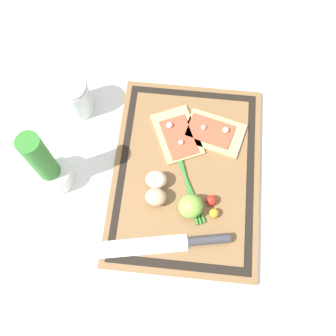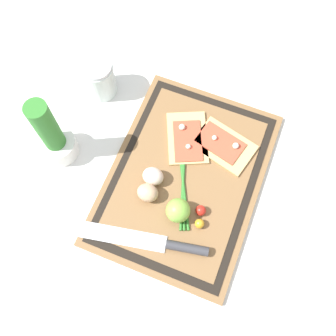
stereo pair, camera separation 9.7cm
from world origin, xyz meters
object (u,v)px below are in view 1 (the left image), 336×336
at_px(pizza_slice_far, 177,135).
at_px(knife, 186,242).
at_px(pizza_slice_near, 213,132).
at_px(egg_pink, 156,180).
at_px(cherry_tomato_red, 211,200).
at_px(lime, 191,206).
at_px(herb_pot, 47,168).
at_px(cherry_tomato_yellow, 214,213).
at_px(sauce_jar, 75,99).
at_px(egg_brown, 156,197).

bearing_deg(pizza_slice_far, knife, -170.74).
relative_size(pizza_slice_near, egg_pink, 3.25).
bearing_deg(egg_pink, pizza_slice_near, -41.22).
xyz_separation_m(egg_pink, cherry_tomato_red, (-0.04, -0.14, -0.01)).
bearing_deg(pizza_slice_near, lime, 168.24).
relative_size(pizza_slice_near, herb_pot, 0.77).
bearing_deg(pizza_slice_far, egg_pink, 163.57).
xyz_separation_m(pizza_slice_far, herb_pot, (-0.15, 0.30, 0.06)).
distance_m(pizza_slice_near, cherry_tomato_red, 0.19).
relative_size(pizza_slice_near, cherry_tomato_red, 6.62).
xyz_separation_m(cherry_tomato_yellow, sauce_jar, (0.27, 0.38, 0.02)).
height_order(egg_pink, sauce_jar, sauce_jar).
xyz_separation_m(pizza_slice_far, lime, (-0.20, -0.05, 0.02)).
height_order(pizza_slice_near, cherry_tomato_red, cherry_tomato_red).
relative_size(pizza_slice_far, herb_pot, 0.80).
height_order(pizza_slice_near, egg_brown, egg_brown).
height_order(pizza_slice_near, egg_pink, egg_pink).
relative_size(knife, cherry_tomato_yellow, 13.57).
distance_m(pizza_slice_far, sauce_jar, 0.29).
height_order(pizza_slice_near, lime, lime).
height_order(pizza_slice_near, herb_pot, herb_pot).
distance_m(herb_pot, sauce_jar, 0.21).
height_order(pizza_slice_near, cherry_tomato_yellow, same).
bearing_deg(herb_pot, pizza_slice_near, -67.49).
bearing_deg(sauce_jar, herb_pot, 174.62).
height_order(pizza_slice_far, herb_pot, herb_pot).
height_order(lime, cherry_tomato_yellow, lime).
distance_m(cherry_tomato_red, herb_pot, 0.40).
bearing_deg(herb_pot, cherry_tomato_yellow, -98.00).
bearing_deg(egg_brown, knife, -140.42).
bearing_deg(pizza_slice_far, sauce_jar, 77.00).
bearing_deg(sauce_jar, egg_pink, -130.00).
bearing_deg(cherry_tomato_yellow, knife, 140.78).
bearing_deg(herb_pot, pizza_slice_far, -63.94).
xyz_separation_m(pizza_slice_near, herb_pot, (-0.16, 0.39, 0.06)).
height_order(pizza_slice_far, cherry_tomato_red, cherry_tomato_red).
xyz_separation_m(herb_pot, sauce_jar, (0.21, -0.02, -0.03)).
height_order(cherry_tomato_red, cherry_tomato_yellow, cherry_tomato_red).
height_order(egg_brown, egg_pink, same).
bearing_deg(sauce_jar, pizza_slice_near, -97.34).
bearing_deg(lime, cherry_tomato_yellow, -96.54).
relative_size(egg_brown, cherry_tomato_yellow, 2.26).
bearing_deg(pizza_slice_near, sauce_jar, 82.66).
relative_size(egg_pink, herb_pot, 0.24).
xyz_separation_m(egg_brown, sauce_jar, (0.24, 0.24, 0.01)).
height_order(lime, sauce_jar, sauce_jar).
relative_size(pizza_slice_far, knife, 0.56).
bearing_deg(knife, egg_brown, 39.58).
distance_m(pizza_slice_near, herb_pot, 0.43).
xyz_separation_m(knife, egg_brown, (0.10, 0.08, 0.01)).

